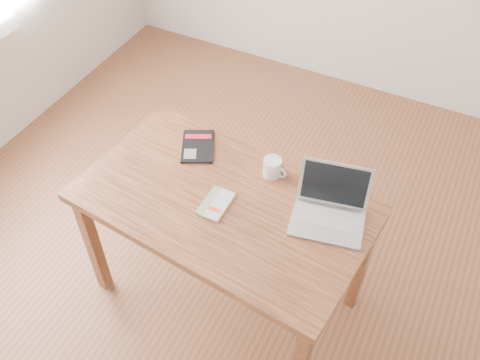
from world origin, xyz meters
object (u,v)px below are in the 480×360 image
at_px(black_guidebook, 198,146).
at_px(laptop, 330,209).
at_px(desk, 224,214).
at_px(white_guidebook, 216,204).
at_px(coffee_mug, 273,167).

relative_size(black_guidebook, laptop, 0.77).
relative_size(desk, white_guidebook, 7.61).
distance_m(white_guidebook, black_guidebook, 0.38).
bearing_deg(desk, coffee_mug, 68.96).
xyz_separation_m(black_guidebook, coffee_mug, (0.39, -0.01, 0.04)).
height_order(white_guidebook, laptop, laptop).
bearing_deg(coffee_mug, white_guidebook, -102.52).
height_order(desk, laptop, laptop).
xyz_separation_m(white_guidebook, black_guidebook, (-0.25, 0.28, -0.00)).
height_order(white_guidebook, coffee_mug, coffee_mug).
relative_size(desk, black_guidebook, 5.03).
height_order(desk, black_guidebook, black_guidebook).
height_order(desk, coffee_mug, coffee_mug).
distance_m(desk, black_guidebook, 0.38).
bearing_deg(black_guidebook, white_guidebook, -74.98).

